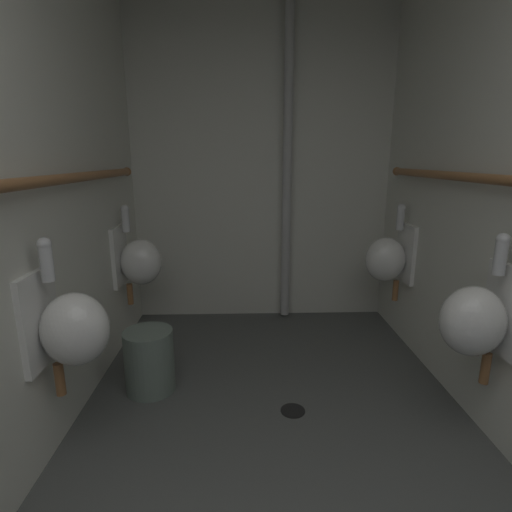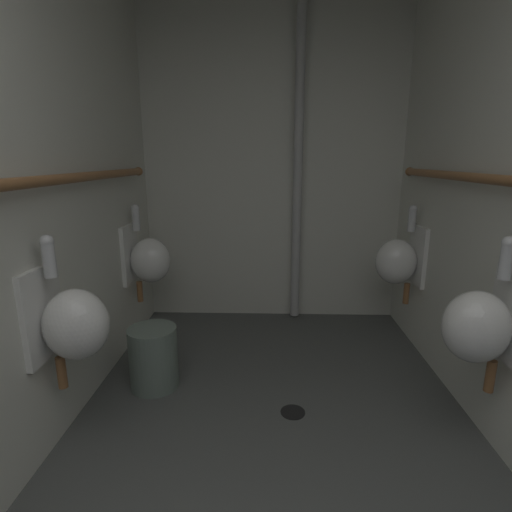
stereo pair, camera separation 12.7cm
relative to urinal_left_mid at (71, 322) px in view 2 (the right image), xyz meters
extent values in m
cube|color=#4C4F4C|center=(0.95, 0.04, -0.70)|extent=(2.31, 3.54, 0.08)
cube|color=silver|center=(-0.18, 0.04, 0.70)|extent=(0.06, 3.54, 2.72)
cube|color=silver|center=(0.95, 1.78, 0.70)|extent=(2.31, 0.06, 2.72)
ellipsoid|color=white|center=(0.02, 0.00, -0.01)|extent=(0.30, 0.26, 0.34)
cube|color=white|center=(-0.13, 0.00, 0.04)|extent=(0.03, 0.30, 0.44)
cylinder|color=silver|center=(-0.07, 0.00, 0.30)|extent=(0.06, 0.06, 0.16)
sphere|color=silver|center=(-0.07, 0.00, 0.38)|extent=(0.06, 0.06, 0.06)
cylinder|color=#936038|center=(-0.08, 0.00, -0.26)|extent=(0.04, 0.04, 0.16)
ellipsoid|color=white|center=(0.02, 1.19, -0.01)|extent=(0.30, 0.26, 0.34)
cube|color=white|center=(-0.13, 1.19, 0.04)|extent=(0.03, 0.30, 0.44)
cylinder|color=silver|center=(-0.07, 1.19, 0.30)|extent=(0.06, 0.06, 0.16)
sphere|color=silver|center=(-0.07, 1.19, 0.38)|extent=(0.06, 0.06, 0.06)
cylinder|color=#936038|center=(-0.08, 1.19, -0.26)|extent=(0.04, 0.04, 0.16)
ellipsoid|color=white|center=(1.87, 0.03, -0.01)|extent=(0.30, 0.26, 0.34)
cube|color=white|center=(2.03, 0.03, 0.04)|extent=(0.03, 0.30, 0.44)
cylinder|color=silver|center=(1.96, 0.03, 0.30)|extent=(0.06, 0.06, 0.16)
sphere|color=silver|center=(1.96, 0.03, 0.38)|extent=(0.06, 0.06, 0.06)
cylinder|color=#936038|center=(1.97, 0.03, -0.26)|extent=(0.04, 0.04, 0.16)
ellipsoid|color=white|center=(1.87, 1.21, -0.01)|extent=(0.30, 0.26, 0.34)
cube|color=white|center=(2.03, 1.21, 0.04)|extent=(0.03, 0.30, 0.44)
cylinder|color=silver|center=(1.96, 1.21, 0.30)|extent=(0.06, 0.06, 0.16)
sphere|color=silver|center=(1.96, 1.21, 0.38)|extent=(0.06, 0.06, 0.06)
cylinder|color=#936038|center=(1.97, 1.21, -0.26)|extent=(0.04, 0.04, 0.16)
cylinder|color=#936038|center=(-0.09, 0.04, 0.64)|extent=(0.05, 2.70, 0.05)
sphere|color=#936038|center=(-0.09, 1.39, 0.64)|extent=(0.06, 0.06, 0.06)
sphere|color=#936038|center=(1.98, 1.41, 0.64)|extent=(0.06, 0.06, 0.06)
cylinder|color=#B2B2B2|center=(1.15, 1.67, 0.70)|extent=(0.08, 0.08, 2.67)
cylinder|color=black|center=(1.06, 0.28, -0.65)|extent=(0.14, 0.14, 0.01)
cylinder|color=slate|center=(0.21, 0.53, -0.46)|extent=(0.30, 0.30, 0.39)
camera|label=1|loc=(0.78, -1.68, 0.74)|focal=27.78mm
camera|label=2|loc=(0.91, -1.68, 0.74)|focal=27.78mm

